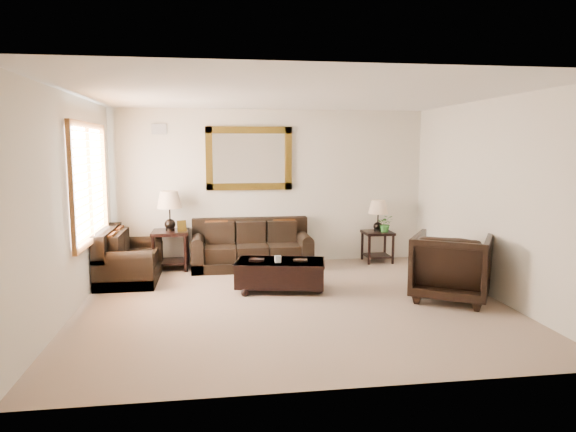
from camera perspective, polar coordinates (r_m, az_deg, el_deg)
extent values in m
cube|color=#856E5B|center=(6.90, 0.47, -9.56)|extent=(5.50, 5.00, 0.01)
cube|color=white|center=(6.63, 0.50, 13.34)|extent=(5.50, 5.00, 0.01)
cube|color=beige|center=(9.10, -1.91, 3.27)|extent=(5.50, 0.01, 2.70)
cube|color=beige|center=(4.20, 5.68, -1.85)|extent=(5.50, 0.01, 2.70)
cube|color=beige|center=(6.78, -23.14, 1.17)|extent=(0.01, 5.00, 2.70)
cube|color=beige|center=(7.55, 21.59, 1.85)|extent=(0.01, 5.00, 2.70)
cube|color=white|center=(7.63, -21.40, 3.42)|extent=(0.01, 1.80, 1.50)
cube|color=brown|center=(7.62, -21.43, 9.36)|extent=(0.06, 1.96, 0.08)
cube|color=brown|center=(7.72, -20.86, -2.43)|extent=(0.06, 1.96, 0.08)
cube|color=brown|center=(6.71, -22.91, 2.84)|extent=(0.06, 0.08, 1.50)
cube|color=brown|center=(8.54, -19.75, 3.89)|extent=(0.06, 0.08, 1.50)
cube|color=brown|center=(7.63, -21.14, 3.43)|extent=(0.05, 0.05, 1.50)
cube|color=#462B0E|center=(9.01, -4.34, 6.39)|extent=(1.50, 0.06, 1.10)
cube|color=white|center=(9.02, -4.35, 6.39)|extent=(1.26, 0.01, 0.86)
cube|color=#999999|center=(9.05, -14.14, 9.36)|extent=(0.25, 0.02, 0.18)
cube|color=black|center=(8.81, -4.04, -5.24)|extent=(2.01, 0.87, 0.16)
cube|color=black|center=(9.03, -4.23, -1.47)|extent=(2.01, 0.20, 0.41)
cube|color=black|center=(8.72, -7.56, -4.04)|extent=(0.51, 0.71, 0.25)
cube|color=black|center=(8.75, -4.04, -3.96)|extent=(0.51, 0.71, 0.25)
cube|color=black|center=(8.80, -0.56, -3.87)|extent=(0.51, 0.71, 0.25)
cube|color=black|center=(8.76, -9.97, -4.35)|extent=(0.20, 0.87, 0.48)
cylinder|color=black|center=(8.71, -10.01, -2.79)|extent=(0.20, 0.85, 0.20)
cube|color=black|center=(8.88, 1.79, -4.06)|extent=(0.20, 0.87, 0.48)
cylinder|color=black|center=(8.84, 1.79, -2.53)|extent=(0.20, 0.85, 0.20)
cube|color=#5E2C0C|center=(8.84, -7.93, -1.75)|extent=(0.38, 0.17, 0.39)
cube|color=#5E2C0C|center=(8.93, -0.41, -1.59)|extent=(0.38, 0.17, 0.39)
cube|color=black|center=(8.36, -17.07, -6.27)|extent=(0.85, 1.44, 0.16)
cube|color=black|center=(8.31, -19.45, -2.75)|extent=(0.20, 1.44, 0.40)
cube|color=black|center=(8.06, -17.28, -5.31)|extent=(0.70, 0.50, 0.24)
cube|color=black|center=(8.56, -16.74, -4.54)|extent=(0.70, 0.50, 0.24)
cube|color=black|center=(7.73, -17.81, -6.23)|extent=(0.85, 0.20, 0.48)
cylinder|color=black|center=(7.68, -17.88, -4.50)|extent=(0.84, 0.20, 0.20)
cube|color=black|center=(8.92, -16.51, -4.35)|extent=(0.85, 0.20, 0.48)
cylinder|color=black|center=(8.88, -16.57, -2.84)|extent=(0.84, 0.20, 0.20)
cube|color=#5E2C0C|center=(7.99, -18.69, -3.16)|extent=(0.17, 0.38, 0.39)
cube|color=#5E2C0C|center=(8.58, -17.97, -2.40)|extent=(0.17, 0.38, 0.39)
cube|color=black|center=(8.82, -12.94, -1.78)|extent=(0.60, 0.60, 0.05)
cube|color=black|center=(8.91, -12.85, -4.94)|extent=(0.51, 0.51, 0.03)
cylinder|color=black|center=(8.65, -14.71, -4.23)|extent=(0.05, 0.05, 0.60)
cylinder|color=black|center=(8.61, -11.31, -4.18)|extent=(0.05, 0.05, 0.60)
cylinder|color=black|center=(9.16, -14.36, -3.57)|extent=(0.05, 0.05, 0.60)
cylinder|color=black|center=(9.11, -11.14, -3.53)|extent=(0.05, 0.05, 0.60)
sphere|color=black|center=(8.80, -12.97, -0.90)|extent=(0.19, 0.19, 0.19)
cylinder|color=black|center=(8.77, -13.01, 0.37)|extent=(0.03, 0.03, 0.39)
cone|color=tan|center=(8.75, -13.05, 1.79)|extent=(0.42, 0.42, 0.28)
cube|color=#462B0E|center=(8.68, -11.73, -1.09)|extent=(0.16, 0.11, 0.19)
cube|color=black|center=(9.31, 9.93, -1.83)|extent=(0.51, 0.51, 0.05)
cube|color=black|center=(9.39, 9.87, -4.35)|extent=(0.43, 0.43, 0.03)
cylinder|color=black|center=(9.10, 9.02, -3.81)|extent=(0.05, 0.05, 0.51)
cylinder|color=black|center=(9.23, 11.58, -3.70)|extent=(0.05, 0.05, 0.51)
cylinder|color=black|center=(9.50, 8.24, -3.30)|extent=(0.05, 0.05, 0.51)
cylinder|color=black|center=(9.63, 10.71, -3.21)|extent=(0.05, 0.05, 0.51)
sphere|color=black|center=(9.30, 9.94, -1.14)|extent=(0.16, 0.16, 0.16)
cylinder|color=black|center=(9.27, 9.97, -0.12)|extent=(0.02, 0.02, 0.33)
cone|color=tan|center=(9.25, 9.99, 1.00)|extent=(0.35, 0.35, 0.24)
sphere|color=black|center=(7.19, -4.80, -8.51)|extent=(0.11, 0.11, 0.11)
sphere|color=black|center=(7.32, 3.51, -8.20)|extent=(0.11, 0.11, 0.11)
sphere|color=black|center=(7.65, -5.02, -7.53)|extent=(0.11, 0.11, 0.11)
sphere|color=black|center=(7.77, 2.79, -7.25)|extent=(0.11, 0.11, 0.11)
cube|color=black|center=(7.41, -0.86, -6.32)|extent=(1.35, 0.91, 0.35)
cube|color=black|center=(7.37, -0.86, -5.15)|extent=(1.38, 0.92, 0.04)
cube|color=black|center=(7.38, -3.49, -4.89)|extent=(0.23, 0.18, 0.03)
cube|color=black|center=(7.36, 1.41, -4.92)|extent=(0.21, 0.17, 0.02)
cube|color=white|center=(7.26, -1.14, -4.81)|extent=(0.09, 0.06, 0.10)
imported|color=black|center=(7.25, 17.70, -5.03)|extent=(1.30, 1.28, 0.99)
imported|color=#286121|center=(9.24, 10.78, -1.04)|extent=(0.35, 0.37, 0.24)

